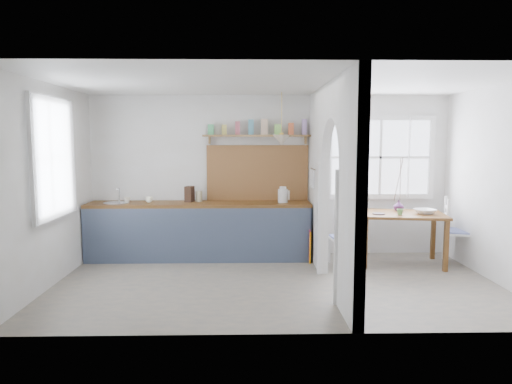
{
  "coord_description": "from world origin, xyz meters",
  "views": [
    {
      "loc": [
        -0.39,
        -5.84,
        1.87
      ],
      "look_at": [
        -0.26,
        0.25,
        1.18
      ],
      "focal_mm": 32.0,
      "sensor_mm": 36.0,
      "label": 1
    }
  ],
  "objects_px": {
    "chair_left": "(344,237)",
    "kettle": "(283,195)",
    "dining_table": "(401,238)",
    "vase": "(399,206)",
    "chair_right": "(461,231)"
  },
  "relations": [
    {
      "from": "chair_left",
      "to": "kettle",
      "type": "distance_m",
      "value": 1.16
    },
    {
      "from": "dining_table",
      "to": "vase",
      "type": "xyz_separation_m",
      "value": [
        0.03,
        0.23,
        0.47
      ]
    },
    {
      "from": "dining_table",
      "to": "chair_right",
      "type": "xyz_separation_m",
      "value": [
        0.92,
        -0.0,
        0.11
      ]
    },
    {
      "from": "dining_table",
      "to": "vase",
      "type": "height_order",
      "value": "vase"
    },
    {
      "from": "dining_table",
      "to": "chair_left",
      "type": "height_order",
      "value": "chair_left"
    },
    {
      "from": "chair_right",
      "to": "vase",
      "type": "distance_m",
      "value": 0.98
    },
    {
      "from": "kettle",
      "to": "vase",
      "type": "relative_size",
      "value": 1.53
    },
    {
      "from": "chair_right",
      "to": "kettle",
      "type": "height_order",
      "value": "kettle"
    },
    {
      "from": "dining_table",
      "to": "chair_left",
      "type": "xyz_separation_m",
      "value": [
        -0.88,
        -0.06,
        0.03
      ]
    },
    {
      "from": "dining_table",
      "to": "kettle",
      "type": "relative_size",
      "value": 4.97
    },
    {
      "from": "chair_left",
      "to": "chair_right",
      "type": "height_order",
      "value": "chair_right"
    },
    {
      "from": "chair_right",
      "to": "kettle",
      "type": "bearing_deg",
      "value": 100.89
    },
    {
      "from": "kettle",
      "to": "vase",
      "type": "height_order",
      "value": "kettle"
    },
    {
      "from": "dining_table",
      "to": "chair_right",
      "type": "distance_m",
      "value": 0.92
    },
    {
      "from": "chair_left",
      "to": "kettle",
      "type": "relative_size",
      "value": 3.37
    }
  ]
}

